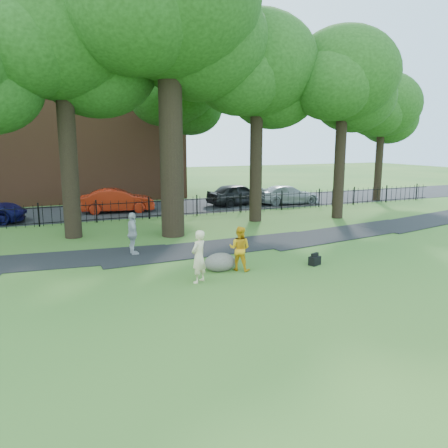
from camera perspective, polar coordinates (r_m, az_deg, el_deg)
name	(u,v)px	position (r m, az deg, el deg)	size (l,w,h in m)	color
ground	(231,276)	(15.07, 0.95, -6.80)	(120.00, 120.00, 0.00)	#2B5E21
footpath	(216,248)	(18.90, -1.07, -3.13)	(36.00, 2.60, 0.03)	black
street	(135,209)	(30.05, -11.50, 1.90)	(80.00, 7.00, 0.02)	black
iron_fence	(149,209)	(26.10, -9.78, 1.95)	(44.00, 0.04, 1.20)	black
brick_building	(60,122)	(37.20, -20.62, 12.39)	(18.00, 8.00, 12.00)	brown
big_tree	(171,14)	(21.80, -7.00, 25.60)	(10.08, 8.61, 14.37)	black
tree_row	(172,66)	(22.73, -6.86, 19.86)	(26.82, 7.96, 12.42)	black
woman	(199,256)	(14.20, -3.32, -4.26)	(0.63, 0.42, 1.74)	beige
man	(240,249)	(15.52, 2.05, -3.22)	(0.78, 0.60, 1.59)	orange
pedestrian	(133,234)	(17.95, -11.84, -1.26)	(1.02, 0.43, 1.74)	#A3A4A8
boulder	(220,261)	(15.66, -0.52, -4.82)	(1.15, 0.87, 0.67)	#696158
backpack	(315,261)	(16.64, 11.75, -4.72)	(0.44, 0.28, 0.33)	black
red_bag	(219,259)	(16.74, -0.64, -4.58)	(0.33, 0.21, 0.23)	maroon
red_sedan	(117,201)	(28.92, -13.76, 2.99)	(1.61, 4.62, 1.52)	#A41F0C
grey_car	(238,194)	(31.35, 1.81, 3.91)	(1.83, 4.55, 1.55)	black
silver_car	(288,195)	(32.13, 8.33, 3.78)	(1.88, 4.63, 1.34)	#9A9EA3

